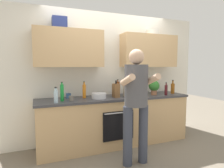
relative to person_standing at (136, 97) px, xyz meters
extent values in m
plane|color=#756B5B|center=(0.01, 0.79, -1.01)|extent=(12.00, 12.00, 0.00)
cube|color=silver|center=(0.01, 1.15, 0.24)|extent=(4.00, 0.06, 2.50)
cube|color=tan|center=(-0.80, 0.96, 0.76)|extent=(1.18, 0.32, 0.65)
cube|color=tan|center=(0.82, 0.96, 0.76)|extent=(1.18, 0.32, 0.65)
cylinder|color=silver|center=(0.90, 0.96, 1.14)|extent=(0.26, 0.26, 0.10)
cube|color=navy|center=(-0.95, 0.96, 1.18)|extent=(0.24, 0.20, 0.19)
cube|color=tan|center=(0.01, 0.79, -0.58)|extent=(2.80, 0.60, 0.86)
cube|color=#38383D|center=(0.01, 0.79, -0.13)|extent=(2.84, 0.64, 0.04)
cube|color=black|center=(-0.07, 0.48, -0.56)|extent=(0.56, 0.02, 0.50)
cylinder|color=silver|center=(-0.07, 0.46, -0.33)|extent=(0.52, 0.02, 0.02)
cylinder|color=#383D4C|center=(-0.13, 0.00, -0.57)|extent=(0.14, 0.14, 0.89)
cylinder|color=#383D4C|center=(0.13, 0.00, -0.57)|extent=(0.14, 0.14, 0.89)
cylinder|color=#4C4C51|center=(0.00, 0.00, 0.18)|extent=(0.34, 0.34, 0.60)
sphere|color=#D8AD8C|center=(0.00, 0.00, 0.59)|extent=(0.22, 0.22, 0.22)
cylinder|color=#D8AD8C|center=(-0.20, -0.12, 0.27)|extent=(0.09, 0.31, 0.19)
cylinder|color=#D8AD8C|center=(0.20, -0.12, 0.27)|extent=(0.09, 0.31, 0.19)
cylinder|color=#8C4C14|center=(1.26, 0.73, -0.01)|extent=(0.07, 0.07, 0.21)
cylinder|color=#8C4C14|center=(1.26, 0.73, 0.13)|extent=(0.03, 0.03, 0.06)
cylinder|color=black|center=(1.26, 0.73, 0.16)|extent=(0.03, 0.03, 0.01)
cylinder|color=olive|center=(0.50, 0.67, -0.04)|extent=(0.07, 0.07, 0.14)
cylinder|color=olive|center=(0.50, 0.67, 0.06)|extent=(0.03, 0.03, 0.05)
cylinder|color=black|center=(0.50, 0.67, 0.09)|extent=(0.03, 0.03, 0.01)
cylinder|color=orange|center=(-0.56, 0.86, 0.01)|extent=(0.06, 0.06, 0.24)
cylinder|color=orange|center=(-0.56, 0.86, 0.15)|extent=(0.02, 0.02, 0.05)
cylinder|color=black|center=(-0.56, 0.86, 0.18)|extent=(0.03, 0.03, 0.01)
cylinder|color=brown|center=(0.08, 0.86, 0.02)|extent=(0.07, 0.07, 0.27)
cylinder|color=brown|center=(0.08, 0.86, 0.18)|extent=(0.02, 0.02, 0.03)
cylinder|color=black|center=(0.08, 0.86, 0.20)|extent=(0.03, 0.03, 0.01)
cylinder|color=#198C33|center=(-0.97, 0.71, 0.02)|extent=(0.06, 0.06, 0.27)
cylinder|color=#198C33|center=(-0.97, 0.71, 0.17)|extent=(0.02, 0.02, 0.03)
cylinder|color=black|center=(-0.97, 0.71, 0.20)|extent=(0.03, 0.03, 0.01)
cylinder|color=#471419|center=(1.00, 0.61, -0.01)|extent=(0.06, 0.06, 0.20)
cylinder|color=#471419|center=(1.00, 0.61, 0.11)|extent=(0.02, 0.02, 0.04)
cylinder|color=black|center=(1.00, 0.61, 0.13)|extent=(0.03, 0.03, 0.01)
cylinder|color=silver|center=(-1.07, 0.60, -0.02)|extent=(0.06, 0.06, 0.19)
cylinder|color=silver|center=(-1.07, 0.60, 0.10)|extent=(0.03, 0.03, 0.04)
cylinder|color=black|center=(-1.07, 0.60, 0.13)|extent=(0.04, 0.04, 0.02)
cylinder|color=slate|center=(-0.83, 0.67, -0.07)|extent=(0.07, 0.07, 0.08)
cylinder|color=#BF4C47|center=(0.56, 0.85, -0.07)|extent=(0.08, 0.08, 0.09)
cylinder|color=#33598C|center=(-0.82, 0.99, -0.07)|extent=(0.09, 0.09, 0.08)
cylinder|color=silver|center=(-0.34, 0.73, -0.06)|extent=(0.26, 0.26, 0.10)
cube|color=brown|center=(-0.01, 0.73, 0.01)|extent=(0.10, 0.14, 0.25)
cylinder|color=black|center=(-0.02, 0.71, 0.17)|extent=(0.02, 0.02, 0.06)
cylinder|color=black|center=(0.01, 0.75, 0.17)|extent=(0.02, 0.02, 0.06)
cylinder|color=#9E6647|center=(0.80, 0.72, -0.06)|extent=(0.11, 0.11, 0.10)
sphere|color=#2D6B28|center=(0.80, 0.72, 0.07)|extent=(0.21, 0.21, 0.21)
cube|color=beige|center=(0.26, 0.72, 0.00)|extent=(0.24, 0.19, 0.22)
camera|label=1|loc=(-1.35, -2.42, 0.46)|focal=30.59mm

